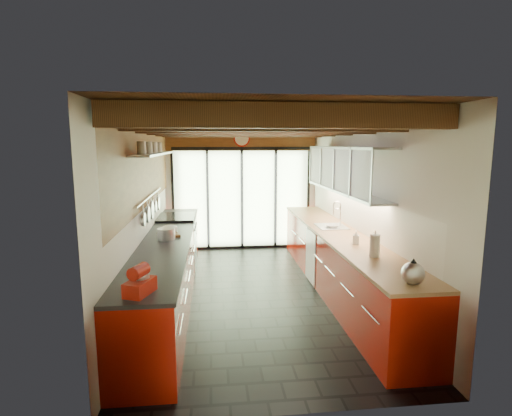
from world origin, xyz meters
name	(u,v)px	position (x,y,z in m)	size (l,w,h in m)	color
ground	(255,294)	(0.00, 0.00, 0.00)	(5.50, 5.50, 0.00)	black
room_shell	(255,185)	(0.00, 0.00, 1.65)	(5.50, 5.50, 5.50)	silver
ceiling_beams	(253,129)	(0.00, 0.38, 2.46)	(3.14, 5.06, 4.90)	#593316
glass_door	(242,172)	(0.00, 2.69, 1.66)	(2.95, 0.10, 2.90)	#C6EAAD
left_counter	(169,267)	(-1.28, 0.00, 0.46)	(0.68, 5.00, 0.92)	#AF1709
range_stove	(177,242)	(-1.28, 1.45, 0.47)	(0.66, 0.90, 0.97)	silver
right_counter	(338,262)	(1.27, 0.00, 0.46)	(0.68, 5.00, 0.92)	#AF1709
sink_assembly	(332,224)	(1.29, 0.40, 0.96)	(0.45, 0.52, 0.43)	silver
upper_cabinets_right	(345,169)	(1.43, 0.30, 1.85)	(0.34, 3.00, 3.00)	silver
left_wall_fixtures	(153,172)	(-1.47, 0.18, 1.85)	(0.28, 2.60, 0.96)	silver
stand_mixer	(140,282)	(-1.27, -2.24, 1.03)	(0.27, 0.35, 0.28)	#B51C0E
pot_large	(166,234)	(-1.27, -0.19, 1.00)	(0.25, 0.25, 0.16)	silver
pot_small	(170,229)	(-1.27, 0.31, 0.96)	(0.22, 0.22, 0.09)	silver
cutting_board	(168,234)	(-1.27, 0.06, 0.94)	(0.27, 0.38, 0.03)	brown
kettle	(413,272)	(1.27, -2.25, 1.03)	(0.28, 0.30, 0.26)	silver
paper_towel	(375,246)	(1.27, -1.34, 1.05)	(0.16, 0.16, 0.32)	white
soap_bottle	(356,237)	(1.27, -0.72, 1.01)	(0.08, 0.08, 0.18)	silver
bowl	(332,226)	(1.27, 0.33, 0.95)	(0.21, 0.21, 0.05)	silver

